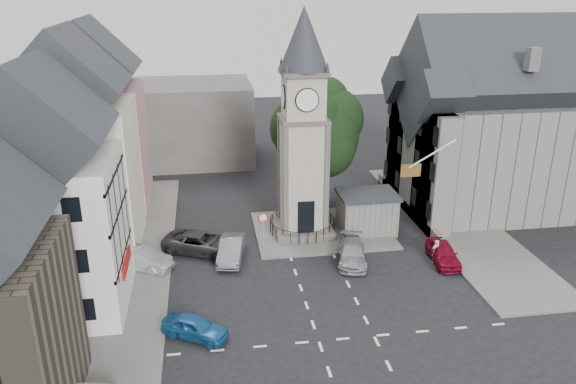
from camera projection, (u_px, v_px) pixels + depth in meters
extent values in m
plane|color=black|center=(325.00, 286.00, 34.76)|extent=(120.00, 120.00, 0.00)
cube|color=#595651|center=(128.00, 255.00, 38.52)|extent=(6.00, 30.00, 0.14)
cube|color=#595651|center=(453.00, 222.00, 43.83)|extent=(6.00, 26.00, 0.14)
cube|color=#595651|center=(322.00, 230.00, 42.34)|extent=(10.00, 8.00, 0.16)
cube|color=silver|center=(346.00, 338.00, 29.68)|extent=(20.00, 8.00, 0.01)
cube|color=#4C4944|center=(302.00, 228.00, 42.03)|extent=(4.20, 4.20, 0.70)
torus|color=black|center=(302.00, 219.00, 41.78)|extent=(4.86, 4.86, 0.06)
cube|color=gray|center=(303.00, 173.00, 40.49)|extent=(3.00, 3.00, 8.00)
cube|color=black|center=(306.00, 217.00, 40.14)|extent=(1.20, 0.25, 2.40)
cube|color=#4C4944|center=(303.00, 119.00, 39.07)|extent=(3.30, 3.30, 0.25)
cube|color=gray|center=(303.00, 96.00, 38.51)|extent=(2.70, 2.70, 3.20)
cylinder|color=white|center=(307.00, 100.00, 37.21)|extent=(1.50, 0.12, 1.50)
cube|color=#4C4944|center=(304.00, 73.00, 37.94)|extent=(3.10, 3.10, 0.30)
cone|color=black|center=(304.00, 38.00, 37.14)|extent=(3.40, 3.40, 4.20)
cube|color=slate|center=(367.00, 214.00, 41.88)|extent=(4.00, 3.00, 2.80)
cube|color=black|center=(368.00, 195.00, 41.33)|extent=(4.30, 3.30, 0.25)
cylinder|color=black|center=(316.00, 181.00, 46.28)|extent=(0.70, 0.70, 4.40)
cylinder|color=black|center=(263.00, 234.00, 38.95)|extent=(0.10, 0.10, 2.50)
cone|color=#A50C0C|center=(263.00, 218.00, 38.42)|extent=(0.70, 0.06, 0.70)
cone|color=white|center=(263.00, 218.00, 38.40)|extent=(0.54, 0.04, 0.54)
cube|color=#C2858C|center=(98.00, 148.00, 45.59)|extent=(7.50, 7.00, 10.00)
cube|color=beige|center=(79.00, 180.00, 38.20)|extent=(7.50, 7.00, 10.00)
cube|color=silver|center=(52.00, 236.00, 30.98)|extent=(7.50, 7.00, 9.00)
cube|color=#4C4944|center=(153.00, 123.00, 57.53)|extent=(20.00, 10.00, 8.00)
cube|color=slate|center=(490.00, 154.00, 45.59)|extent=(14.00, 10.00, 9.00)
cube|color=slate|center=(434.00, 171.00, 41.48)|extent=(1.60, 4.40, 9.00)
cube|color=slate|center=(402.00, 146.00, 47.95)|extent=(1.60, 4.40, 9.00)
cube|color=slate|center=(410.00, 210.00, 45.15)|extent=(0.40, 16.00, 0.90)
cylinder|color=white|center=(432.00, 154.00, 37.11)|extent=(3.17, 0.10, 1.89)
plane|color=#B21414|center=(411.00, 170.00, 37.30)|extent=(1.40, 0.00, 1.40)
imported|color=#19538D|center=(195.00, 327.00, 29.60)|extent=(3.86, 3.10, 1.24)
imported|color=#95969C|center=(140.00, 259.00, 36.63)|extent=(4.59, 3.28, 1.44)
imported|color=#2E2E30|center=(201.00, 243.00, 38.79)|extent=(5.85, 4.35, 1.48)
imported|color=gray|center=(231.00, 249.00, 37.89)|extent=(2.24, 4.52, 1.43)
imported|color=#9B9EA2|center=(352.00, 253.00, 37.58)|extent=(2.71, 4.74, 1.29)
imported|color=maroon|center=(443.00, 253.00, 37.49)|extent=(1.98, 4.11, 1.35)
imported|color=#C0B89E|center=(436.00, 251.00, 37.45)|extent=(0.67, 0.53, 1.62)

